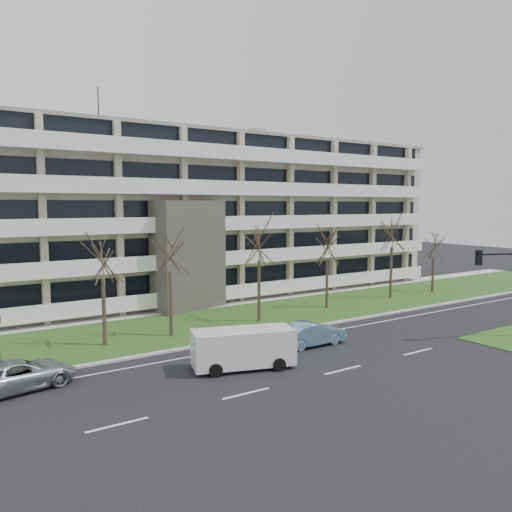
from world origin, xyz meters
TOP-DOWN VIEW (x-y plane):
  - ground at (0.00, 0.00)m, footprint 160.00×160.00m
  - grass_verge at (0.00, 13.00)m, footprint 90.00×10.00m
  - curb at (0.00, 8.00)m, footprint 90.00×0.35m
  - sidewalk at (0.00, 18.50)m, footprint 90.00×2.00m
  - lane_edge_line at (0.00, 6.50)m, footprint 90.00×0.12m
  - apartment_building at (-0.01, 25.32)m, footprint 60.50×15.10m
  - silver_pickup at (-14.63, 6.29)m, footprint 5.48×3.29m
  - blue_sedan at (1.55, 4.50)m, footprint 4.53×1.58m
  - white_van at (-4.14, 3.13)m, footprint 5.71×3.48m
  - tree_2 at (-9.11, 11.42)m, footprint 3.72×3.72m
  - tree_3 at (-4.78, 11.25)m, footprint 3.87×3.87m
  - tree_4 at (2.35, 11.49)m, footprint 4.11×4.11m
  - tree_5 at (9.83, 12.47)m, footprint 3.55×3.55m
  - tree_6 at (17.84, 12.67)m, footprint 4.28×4.28m
  - tree_7 at (23.69, 12.50)m, footprint 3.19×3.19m

SIDE VIEW (x-z plane):
  - ground at x=0.00m, z-range 0.00..0.00m
  - lane_edge_line at x=0.00m, z-range 0.00..0.01m
  - grass_verge at x=0.00m, z-range 0.00..0.06m
  - sidewalk at x=0.00m, z-range 0.00..0.08m
  - curb at x=0.00m, z-range 0.00..0.12m
  - silver_pickup at x=-14.63m, z-range 0.00..1.42m
  - blue_sedan at x=1.55m, z-range 0.00..1.49m
  - white_van at x=-4.14m, z-range 0.21..2.29m
  - tree_7 at x=23.69m, z-range 1.76..8.15m
  - tree_5 at x=9.83m, z-range 1.97..9.06m
  - tree_2 at x=-9.11m, z-range 2.06..9.50m
  - tree_3 at x=-4.78m, z-range 2.15..9.90m
  - tree_4 at x=2.35m, z-range 2.28..10.50m
  - tree_6 at x=17.84m, z-range 2.38..10.93m
  - apartment_building at x=-0.01m, z-range -1.76..16.99m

